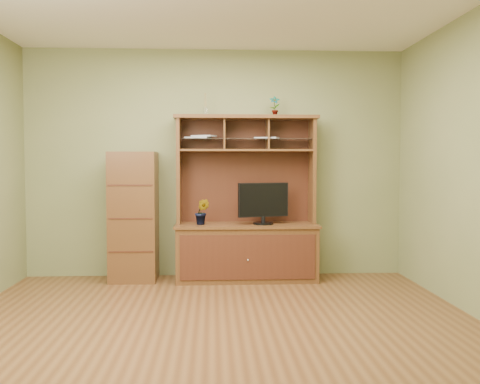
{
  "coord_description": "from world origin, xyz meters",
  "views": [
    {
      "loc": [
        -0.04,
        -4.42,
        1.34
      ],
      "look_at": [
        0.25,
        1.2,
        1.05
      ],
      "focal_mm": 40.0,
      "sensor_mm": 36.0,
      "label": 1
    }
  ],
  "objects": [
    {
      "name": "monitor",
      "position": [
        0.54,
        1.64,
        0.9
      ],
      "size": [
        0.59,
        0.23,
        0.48
      ],
      "rotation": [
        0.0,
        0.0,
        0.28
      ],
      "color": "black",
      "rests_on": "media_hutch"
    },
    {
      "name": "orchid_plant",
      "position": [
        -0.16,
        1.65,
        0.8
      ],
      "size": [
        0.18,
        0.16,
        0.29
      ],
      "primitive_type": "imported",
      "rotation": [
        0.0,
        0.0,
        -0.18
      ],
      "color": "#345A1E",
      "rests_on": "media_hutch"
    },
    {
      "name": "top_plant",
      "position": [
        0.69,
        1.8,
        2.02
      ],
      "size": [
        0.13,
        0.09,
        0.23
      ],
      "primitive_type": "imported",
      "rotation": [
        0.0,
        0.0,
        -0.05
      ],
      "color": "#346824",
      "rests_on": "media_hutch"
    },
    {
      "name": "media_hutch",
      "position": [
        0.35,
        1.73,
        0.52
      ],
      "size": [
        1.66,
        0.61,
        1.9
      ],
      "color": "#482814",
      "rests_on": "room"
    },
    {
      "name": "reed_diffuser",
      "position": [
        -0.12,
        1.8,
        2.0
      ],
      "size": [
        0.05,
        0.05,
        0.26
      ],
      "color": "silver",
      "rests_on": "media_hutch"
    },
    {
      "name": "side_cabinet",
      "position": [
        -0.94,
        1.74,
        0.74
      ],
      "size": [
        0.53,
        0.48,
        1.48
      ],
      "color": "#482814",
      "rests_on": "room"
    },
    {
      "name": "magazines",
      "position": [
        0.08,
        1.8,
        1.65
      ],
      "size": [
        1.12,
        0.28,
        0.04
      ],
      "color": "#A2A2A6",
      "rests_on": "media_hutch"
    },
    {
      "name": "room",
      "position": [
        0.0,
        0.0,
        1.35
      ],
      "size": [
        4.54,
        4.04,
        2.74
      ],
      "color": "#553218",
      "rests_on": "ground"
    }
  ]
}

